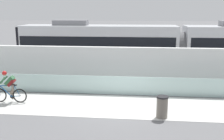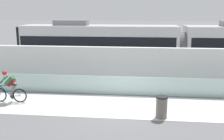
# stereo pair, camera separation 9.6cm
# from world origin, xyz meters

# --- Properties ---
(ground_plane) EXTENTS (200.00, 200.00, 0.00)m
(ground_plane) POSITION_xyz_m (0.00, 0.00, 0.00)
(ground_plane) COLOR slate
(bike_path_deck) EXTENTS (32.00, 3.20, 0.01)m
(bike_path_deck) POSITION_xyz_m (0.00, 0.00, 0.01)
(bike_path_deck) COLOR silver
(bike_path_deck) RESTS_ON ground
(glass_parapet) EXTENTS (32.00, 0.05, 1.01)m
(glass_parapet) POSITION_xyz_m (0.00, 1.85, 0.51)
(glass_parapet) COLOR silver
(glass_parapet) RESTS_ON ground
(concrete_barrier_wall) EXTENTS (32.00, 0.36, 2.37)m
(concrete_barrier_wall) POSITION_xyz_m (0.00, 3.65, 1.18)
(concrete_barrier_wall) COLOR white
(concrete_barrier_wall) RESTS_ON ground
(tram_rail_near) EXTENTS (32.00, 0.08, 0.01)m
(tram_rail_near) POSITION_xyz_m (0.00, 6.13, 0.00)
(tram_rail_near) COLOR #595654
(tram_rail_near) RESTS_ON ground
(tram_rail_far) EXTENTS (32.00, 0.08, 0.01)m
(tram_rail_far) POSITION_xyz_m (0.00, 7.57, 0.00)
(tram_rail_far) COLOR #595654
(tram_rail_far) RESTS_ON ground
(tram) EXTENTS (22.56, 2.54, 3.81)m
(tram) POSITION_xyz_m (3.64, 6.85, 1.89)
(tram) COLOR silver
(tram) RESTS_ON ground
(cyclist_on_bike) EXTENTS (1.77, 0.58, 1.61)m
(cyclist_on_bike) POSITION_xyz_m (-5.56, 0.00, 0.78)
(cyclist_on_bike) COLOR black
(cyclist_on_bike) RESTS_ON ground
(trash_bin) EXTENTS (0.51, 0.51, 0.96)m
(trash_bin) POSITION_xyz_m (1.85, -1.25, 0.48)
(trash_bin) COLOR slate
(trash_bin) RESTS_ON ground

